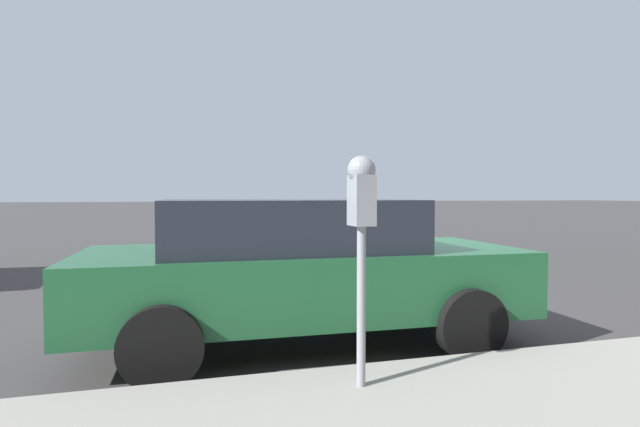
% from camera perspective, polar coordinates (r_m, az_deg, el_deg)
% --- Properties ---
extents(ground_plane, '(220.00, 220.00, 0.00)m').
position_cam_1_polar(ground_plane, '(6.25, 3.11, -11.42)').
color(ground_plane, '#3D3A3A').
extents(parking_meter, '(0.21, 0.19, 1.56)m').
position_cam_1_polar(parking_meter, '(3.35, 4.76, 0.33)').
color(parking_meter, gray).
rests_on(parking_meter, sidewalk).
extents(car_green, '(2.06, 4.25, 1.42)m').
position_cam_1_polar(car_green, '(4.95, -2.30, -6.10)').
color(car_green, '#1E5B33').
rests_on(car_green, ground_plane).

